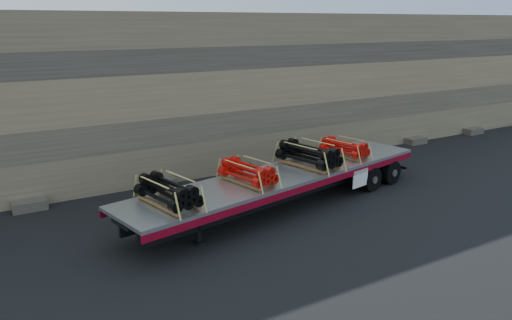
# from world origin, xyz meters

# --- Properties ---
(ground) EXTENTS (120.00, 120.00, 0.00)m
(ground) POSITION_xyz_m (0.00, 0.00, 0.00)
(ground) COLOR black
(ground) RESTS_ON ground
(rock_wall) EXTENTS (44.00, 3.00, 7.00)m
(rock_wall) POSITION_xyz_m (0.00, 6.50, 3.50)
(rock_wall) COLOR #7A6B54
(rock_wall) RESTS_ON ground
(trailer) EXTENTS (13.28, 5.03, 1.30)m
(trailer) POSITION_xyz_m (0.11, 0.26, 0.65)
(trailer) COLOR #B6BABF
(trailer) RESTS_ON ground
(bundle_front) EXTENTS (1.50, 2.35, 0.77)m
(bundle_front) POSITION_xyz_m (-4.68, -0.70, 1.69)
(bundle_front) COLOR black
(bundle_front) RESTS_ON trailer
(bundle_midfront) EXTENTS (1.39, 2.18, 0.72)m
(bundle_midfront) POSITION_xyz_m (-1.58, -0.08, 1.66)
(bundle_midfront) COLOR red
(bundle_midfront) RESTS_ON trailer
(bundle_midrear) EXTENTS (1.64, 2.57, 0.84)m
(bundle_midrear) POSITION_xyz_m (1.43, 0.53, 1.73)
(bundle_midrear) COLOR black
(bundle_midrear) RESTS_ON trailer
(bundle_rear) EXTENTS (1.29, 2.03, 0.67)m
(bundle_rear) POSITION_xyz_m (3.55, 0.95, 1.64)
(bundle_rear) COLOR red
(bundle_rear) RESTS_ON trailer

